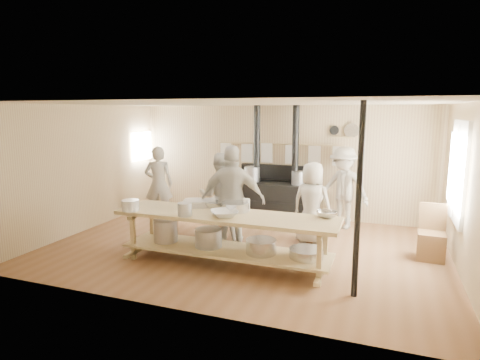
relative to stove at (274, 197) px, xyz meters
The scene contains 24 objects.
ground 2.18m from the stove, 89.82° to the right, with size 7.00×7.00×0.00m, color brown.
room_shell 2.39m from the stove, 89.82° to the right, with size 7.00×7.00×7.00m.
window_right 3.92m from the stove, 23.58° to the right, with size 0.09×1.50×1.65m.
left_opening 3.61m from the stove, behind, with size 0.00×0.90×0.90m.
stove is the anchor object (origin of this frame).
towel_rail 1.08m from the stove, 88.68° to the left, with size 3.00×0.04×0.47m.
back_wall_shelf 2.11m from the stove, 12.13° to the left, with size 0.63×0.14×0.32m.
prep_table 3.02m from the stove, 90.04° to the right, with size 3.60×0.90×0.85m.
support_post 4.11m from the stove, 59.33° to the right, with size 0.08×0.08×2.60m, color black.
cook_far_left 2.65m from the stove, 155.89° to the right, with size 0.62×0.41×1.71m, color beige.
cook_left 1.90m from the stove, 109.15° to the right, with size 0.82×0.64×1.69m, color beige.
cook_center 1.83m from the stove, 52.31° to the right, with size 0.75×0.49×1.54m, color beige.
cook_right 2.52m from the stove, 91.67° to the right, with size 1.12×0.46×1.90m, color beige.
cook_by_window 1.61m from the stove, ahead, with size 1.13×0.65×1.74m, color beige.
chair 3.54m from the stove, 26.67° to the right, with size 0.46×0.46×0.93m.
bowl_white_a 2.80m from the stove, 104.22° to the right, with size 0.43×0.43×0.11m, color white.
bowl_steel_a 2.74m from the stove, 97.18° to the right, with size 0.33×0.33×0.10m, color silver.
bowl_white_b 3.21m from the stove, 88.90° to the right, with size 0.43×0.43×0.10m, color white.
bowl_steel_b 3.13m from the stove, 59.92° to the right, with size 0.32×0.32×0.10m, color silver.
roasting_pan 2.78m from the stove, 102.29° to the right, with size 0.50×0.34×0.11m, color #B2B2B7.
mixing_bowl_large 2.81m from the stove, 88.16° to the right, with size 0.46×0.46×0.15m, color silver.
bucket_galv 3.42m from the stove, 99.18° to the right, with size 0.22×0.22×0.21m, color gray.
deep_bowl_enamel 3.71m from the stove, 114.75° to the right, with size 0.28×0.28×0.18m, color white.
pitcher 2.73m from the stove, 84.84° to the right, with size 0.12×0.12×0.19m, color white.
Camera 1 is at (2.34, -6.64, 2.46)m, focal length 30.00 mm.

